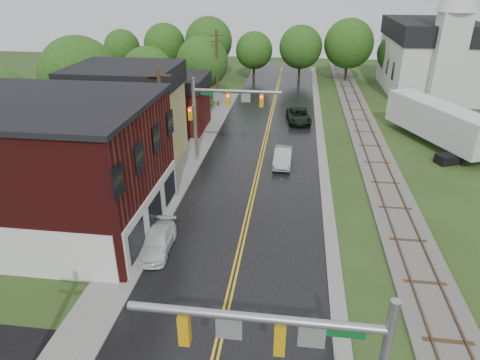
% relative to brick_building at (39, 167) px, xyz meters
% --- Properties ---
extents(main_road, '(10.00, 90.00, 0.02)m').
position_rel_brick_building_xyz_m(main_road, '(12.48, 15.00, -4.15)').
color(main_road, black).
rests_on(main_road, ground).
extents(curb_right, '(0.80, 70.00, 0.12)m').
position_rel_brick_building_xyz_m(curb_right, '(17.88, 20.00, -4.15)').
color(curb_right, gray).
rests_on(curb_right, ground).
extents(sidewalk_left, '(2.40, 50.00, 0.12)m').
position_rel_brick_building_xyz_m(sidewalk_left, '(6.28, 10.00, -4.15)').
color(sidewalk_left, gray).
rests_on(sidewalk_left, ground).
extents(brick_building, '(14.30, 10.30, 8.30)m').
position_rel_brick_building_xyz_m(brick_building, '(0.00, 0.00, 0.00)').
color(brick_building, '#450F0E').
rests_on(brick_building, ground).
extents(yellow_house, '(8.00, 7.00, 6.40)m').
position_rel_brick_building_xyz_m(yellow_house, '(1.48, 11.00, -0.95)').
color(yellow_house, tan).
rests_on(yellow_house, ground).
extents(darkred_building, '(7.00, 6.00, 4.40)m').
position_rel_brick_building_xyz_m(darkred_building, '(2.48, 20.00, -1.95)').
color(darkred_building, '#3F0F0C').
rests_on(darkred_building, ground).
extents(church, '(10.40, 18.40, 20.00)m').
position_rel_brick_building_xyz_m(church, '(32.48, 38.74, 1.68)').
color(church, silver).
rests_on(church, ground).
extents(railroad, '(3.20, 80.00, 0.30)m').
position_rel_brick_building_xyz_m(railroad, '(22.48, 20.00, -4.05)').
color(railroad, '#59544C').
rests_on(railroad, ground).
extents(traffic_signal_near, '(7.34, 0.30, 7.20)m').
position_rel_brick_building_xyz_m(traffic_signal_near, '(15.96, -13.00, 0.82)').
color(traffic_signal_near, gray).
rests_on(traffic_signal_near, ground).
extents(traffic_signal_far, '(7.34, 0.43, 7.20)m').
position_rel_brick_building_xyz_m(traffic_signal_far, '(9.01, 12.00, 0.82)').
color(traffic_signal_far, gray).
rests_on(traffic_signal_far, ground).
extents(utility_pole_b, '(1.80, 0.28, 9.00)m').
position_rel_brick_building_xyz_m(utility_pole_b, '(5.68, 7.00, 0.57)').
color(utility_pole_b, '#382616').
rests_on(utility_pole_b, ground).
extents(utility_pole_c, '(1.80, 0.28, 9.00)m').
position_rel_brick_building_xyz_m(utility_pole_c, '(5.68, 29.00, 0.57)').
color(utility_pole_c, '#382616').
rests_on(utility_pole_c, ground).
extents(tree_left_b, '(7.60, 7.60, 9.69)m').
position_rel_brick_building_xyz_m(tree_left_b, '(-5.36, 16.90, 1.57)').
color(tree_left_b, black).
rests_on(tree_left_b, ground).
extents(tree_left_c, '(6.00, 6.00, 7.65)m').
position_rel_brick_building_xyz_m(tree_left_c, '(-1.36, 24.90, 0.36)').
color(tree_left_c, black).
rests_on(tree_left_c, ground).
extents(tree_left_e, '(6.40, 6.40, 8.16)m').
position_rel_brick_building_xyz_m(tree_left_e, '(3.64, 30.90, 0.66)').
color(tree_left_e, black).
rests_on(tree_left_e, ground).
extents(suv_dark, '(2.99, 5.39, 1.43)m').
position_rel_brick_building_xyz_m(suv_dark, '(15.64, 23.94, -3.44)').
color(suv_dark, black).
rests_on(suv_dark, ground).
extents(sedan_silver, '(1.53, 4.21, 1.38)m').
position_rel_brick_building_xyz_m(sedan_silver, '(14.42, 11.93, -3.46)').
color(sedan_silver, '#B0B0B5').
rests_on(sedan_silver, ground).
extents(pickup_white, '(1.87, 4.21, 1.20)m').
position_rel_brick_building_xyz_m(pickup_white, '(7.68, -1.75, -3.55)').
color(pickup_white, silver).
rests_on(pickup_white, ground).
extents(semi_trailer, '(7.42, 12.47, 3.91)m').
position_rel_brick_building_xyz_m(semi_trailer, '(28.54, 18.65, -1.83)').
color(semi_trailer, black).
rests_on(semi_trailer, ground).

